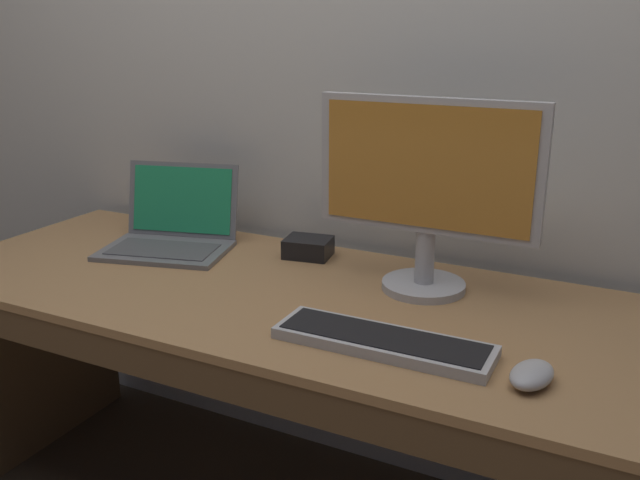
{
  "coord_description": "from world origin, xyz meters",
  "views": [
    {
      "loc": [
        0.8,
        -1.33,
        1.32
      ],
      "look_at": [
        0.13,
        0.0,
        0.84
      ],
      "focal_mm": 38.29,
      "sensor_mm": 36.0,
      "label": 1
    }
  ],
  "objects_px": {
    "laptop_space_gray": "(170,234)",
    "external_monitor": "(427,188)",
    "wired_keyboard": "(383,341)",
    "external_drive_box": "(308,247)",
    "computer_mouse": "(532,375)"
  },
  "relations": [
    {
      "from": "laptop_space_gray",
      "to": "external_monitor",
      "type": "relative_size",
      "value": 0.76
    },
    {
      "from": "external_monitor",
      "to": "wired_keyboard",
      "type": "height_order",
      "value": "external_monitor"
    },
    {
      "from": "laptop_space_gray",
      "to": "external_drive_box",
      "type": "distance_m",
      "value": 0.4
    },
    {
      "from": "external_monitor",
      "to": "external_drive_box",
      "type": "xyz_separation_m",
      "value": [
        -0.36,
        0.1,
        -0.23
      ]
    },
    {
      "from": "laptop_space_gray",
      "to": "external_drive_box",
      "type": "bearing_deg",
      "value": 16.38
    },
    {
      "from": "laptop_space_gray",
      "to": "computer_mouse",
      "type": "bearing_deg",
      "value": -17.15
    },
    {
      "from": "external_drive_box",
      "to": "computer_mouse",
      "type": "bearing_deg",
      "value": -32.96
    },
    {
      "from": "external_monitor",
      "to": "computer_mouse",
      "type": "distance_m",
      "value": 0.52
    },
    {
      "from": "laptop_space_gray",
      "to": "external_monitor",
      "type": "height_order",
      "value": "external_monitor"
    },
    {
      "from": "computer_mouse",
      "to": "external_drive_box",
      "type": "distance_m",
      "value": 0.81
    },
    {
      "from": "wired_keyboard",
      "to": "external_drive_box",
      "type": "height_order",
      "value": "external_drive_box"
    },
    {
      "from": "wired_keyboard",
      "to": "external_drive_box",
      "type": "xyz_separation_m",
      "value": [
        -0.39,
        0.42,
        0.01
      ]
    },
    {
      "from": "laptop_space_gray",
      "to": "computer_mouse",
      "type": "distance_m",
      "value": 1.11
    },
    {
      "from": "laptop_space_gray",
      "to": "computer_mouse",
      "type": "relative_size",
      "value": 3.54
    },
    {
      "from": "computer_mouse",
      "to": "laptop_space_gray",
      "type": "bearing_deg",
      "value": 174.14
    }
  ]
}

